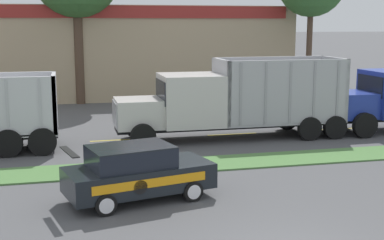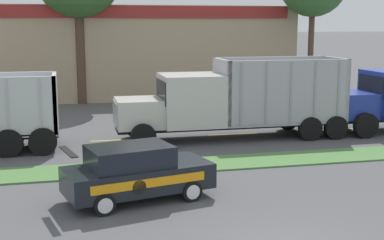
{
  "view_description": "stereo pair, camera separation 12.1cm",
  "coord_description": "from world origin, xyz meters",
  "views": [
    {
      "loc": [
        -4.86,
        -10.19,
        5.15
      ],
      "look_at": [
        -0.2,
        9.13,
        1.55
      ],
      "focal_mm": 50.0,
      "sensor_mm": 36.0,
      "label": 1
    },
    {
      "loc": [
        -4.74,
        -10.22,
        5.15
      ],
      "look_at": [
        -0.2,
        9.13,
        1.55
      ],
      "focal_mm": 50.0,
      "sensor_mm": 36.0,
      "label": 2
    }
  ],
  "objects": [
    {
      "name": "rally_car",
      "position": [
        -2.88,
        4.92,
        0.85
      ],
      "size": [
        4.58,
        2.76,
        1.69
      ],
      "color": "black",
      "rests_on": "ground_plane"
    },
    {
      "name": "centre_line_6",
      "position": [
        8.16,
        13.34,
        0.0
      ],
      "size": [
        2.4,
        0.14,
        0.01
      ],
      "primitive_type": "cube",
      "color": "yellow",
      "rests_on": "ground_plane"
    },
    {
      "name": "store_building_backdrop",
      "position": [
        -5.55,
        30.99,
        3.17
      ],
      "size": [
        33.34,
        12.1,
        6.34
      ],
      "color": "tan",
      "rests_on": "ground_plane"
    },
    {
      "name": "grass_verge",
      "position": [
        0.0,
        8.33,
        0.03
      ],
      "size": [
        120.0,
        2.02,
        0.06
      ],
      "primitive_type": "cube",
      "color": "#517F42",
      "rests_on": "ground_plane"
    },
    {
      "name": "centre_line_4",
      "position": [
        -2.64,
        13.34,
        0.0
      ],
      "size": [
        2.4,
        0.14,
        0.01
      ],
      "primitive_type": "cube",
      "color": "yellow",
      "rests_on": "ground_plane"
    },
    {
      "name": "centre_line_5",
      "position": [
        2.76,
        13.34,
        0.0
      ],
      "size": [
        2.4,
        0.14,
        0.01
      ],
      "primitive_type": "cube",
      "color": "yellow",
      "rests_on": "ground_plane"
    },
    {
      "name": "dump_truck_trail",
      "position": [
        1.64,
        12.55,
        1.61
      ],
      "size": [
        10.38,
        2.82,
        3.62
      ],
      "color": "black",
      "rests_on": "ground_plane"
    }
  ]
}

